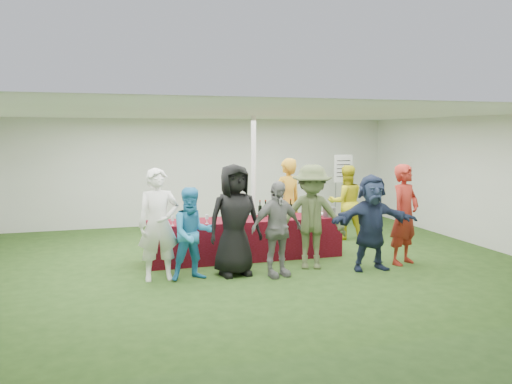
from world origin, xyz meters
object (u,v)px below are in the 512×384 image
object	(u,v)px
serving_table	(246,239)
customer_1	(193,234)
customer_6	(405,214)
customer_5	(371,222)
customer_0	(159,225)
staff_back	(346,202)
customer_3	(277,229)
dump_bucket	(329,212)
customer_2	(235,220)
staff_pourer	(287,203)
wine_list_sign	(343,174)
customer_4	(312,217)

from	to	relation	value
serving_table	customer_1	xyz separation A→B (m)	(-1.17, -1.08, 0.37)
customer_6	customer_5	bearing A→B (deg)	169.04
customer_0	customer_1	size ratio (longest dim) A/B	1.21
staff_back	customer_3	size ratio (longest dim) A/B	1.04
dump_bucket	customer_6	bearing A→B (deg)	-43.50
customer_2	staff_pourer	bearing A→B (deg)	40.85
customer_0	staff_pourer	bearing A→B (deg)	29.07
dump_bucket	staff_back	distance (m)	1.61
wine_list_sign	customer_2	bearing A→B (deg)	-136.28
wine_list_sign	customer_1	bearing A→B (deg)	-140.54
wine_list_sign	customer_5	bearing A→B (deg)	-109.75
customer_3	serving_table	bearing A→B (deg)	85.99
dump_bucket	customer_2	world-z (taller)	customer_2
staff_back	customer_3	xyz separation A→B (m)	(-2.41, -2.33, -0.03)
customer_5	customer_1	bearing A→B (deg)	179.77
staff_back	customer_5	size ratio (longest dim) A/B	0.99
customer_4	customer_1	bearing A→B (deg)	-158.86
wine_list_sign	customer_0	size ratio (longest dim) A/B	1.00
serving_table	customer_6	world-z (taller)	customer_6
customer_1	customer_5	size ratio (longest dim) A/B	0.90
staff_pourer	customer_0	size ratio (longest dim) A/B	1.02
customer_6	wine_list_sign	bearing A→B (deg)	55.77
dump_bucket	wine_list_sign	distance (m)	3.29
customer_1	customer_5	xyz separation A→B (m)	(3.03, -0.29, 0.08)
customer_6	dump_bucket	bearing A→B (deg)	112.10
customer_4	wine_list_sign	bearing A→B (deg)	75.24
wine_list_sign	customer_1	size ratio (longest dim) A/B	1.21
dump_bucket	customer_5	distance (m)	1.18
serving_table	customer_4	world-z (taller)	customer_4
customer_3	customer_0	bearing A→B (deg)	158.01
staff_pourer	serving_table	bearing A→B (deg)	16.62
customer_3	staff_back	bearing A→B (deg)	32.17
customer_2	customer_0	bearing A→B (deg)	170.56
staff_pourer	customer_1	bearing A→B (deg)	21.86
customer_1	customer_2	world-z (taller)	customer_2
wine_list_sign	customer_0	xyz separation A→B (m)	(-4.97, -3.52, -0.42)
customer_3	customer_6	distance (m)	2.45
customer_6	staff_pourer	bearing A→B (deg)	104.82
customer_2	customer_3	xyz separation A→B (m)	(0.64, -0.28, -0.13)
wine_list_sign	customer_6	bearing A→B (deg)	-99.83
customer_0	customer_3	distance (m)	1.90
customer_3	customer_5	bearing A→B (deg)	-15.08
customer_1	customer_6	distance (m)	3.80
dump_bucket	customer_2	bearing A→B (deg)	-159.43
serving_table	customer_5	size ratio (longest dim) A/B	2.18
wine_list_sign	customer_2	world-z (taller)	customer_2
customer_2	customer_4	xyz separation A→B (m)	(1.37, 0.00, -0.02)
customer_2	customer_1	bearing A→B (deg)	179.87
customer_5	customer_6	size ratio (longest dim) A/B	0.92
customer_0	customer_5	distance (m)	3.58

